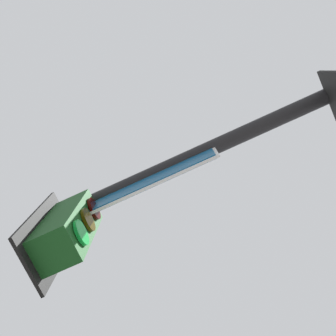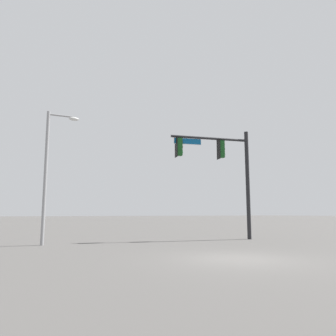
# 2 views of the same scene
# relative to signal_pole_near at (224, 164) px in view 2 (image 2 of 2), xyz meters

# --- Properties ---
(ground_plane) EXTENTS (400.00, 400.00, 0.00)m
(ground_plane) POSITION_rel_signal_pole_near_xyz_m (4.97, 7.27, -4.77)
(ground_plane) COLOR #514F4C
(signal_pole_near) EXTENTS (5.21, 1.42, 7.01)m
(signal_pole_near) POSITION_rel_signal_pole_near_xyz_m (0.00, 0.00, 0.00)
(signal_pole_near) COLOR black
(signal_pole_near) RESTS_ON ground_plane
(street_lamp) EXTENTS (1.71, 0.30, 7.12)m
(street_lamp) POSITION_rel_signal_pole_near_xyz_m (10.47, -1.43, -0.66)
(street_lamp) COLOR gray
(street_lamp) RESTS_ON ground_plane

